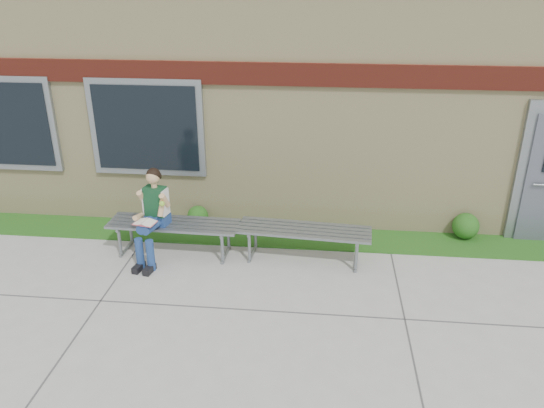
# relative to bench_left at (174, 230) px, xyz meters

# --- Properties ---
(ground) EXTENTS (80.00, 80.00, 0.00)m
(ground) POSITION_rel_bench_left_xyz_m (2.35, -1.91, -0.40)
(ground) COLOR #9E9E99
(ground) RESTS_ON ground
(grass_strip) EXTENTS (16.00, 0.80, 0.02)m
(grass_strip) POSITION_rel_bench_left_xyz_m (2.35, 0.69, -0.39)
(grass_strip) COLOR #245115
(grass_strip) RESTS_ON ground
(school_building) EXTENTS (16.20, 6.22, 4.20)m
(school_building) POSITION_rel_bench_left_xyz_m (2.35, 4.08, 1.70)
(school_building) COLOR beige
(school_building) RESTS_ON ground
(bench_left) EXTENTS (2.01, 0.61, 0.52)m
(bench_left) POSITION_rel_bench_left_xyz_m (0.00, 0.00, 0.00)
(bench_left) COLOR slate
(bench_left) RESTS_ON ground
(bench_right) EXTENTS (2.03, 0.70, 0.52)m
(bench_right) POSITION_rel_bench_left_xyz_m (2.00, -0.00, -0.00)
(bench_right) COLOR slate
(bench_right) RESTS_ON ground
(girl) EXTENTS (0.49, 0.85, 1.42)m
(girl) POSITION_rel_bench_left_xyz_m (-0.24, -0.21, 0.36)
(girl) COLOR navy
(girl) RESTS_ON ground
(shrub_mid) EXTENTS (0.36, 0.36, 0.36)m
(shrub_mid) POSITION_rel_bench_left_xyz_m (0.14, 0.94, -0.20)
(shrub_mid) COLOR #245115
(shrub_mid) RESTS_ON grass_strip
(shrub_east) EXTENTS (0.43, 0.43, 0.43)m
(shrub_east) POSITION_rel_bench_left_xyz_m (4.60, 0.94, -0.17)
(shrub_east) COLOR #245115
(shrub_east) RESTS_ON grass_strip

